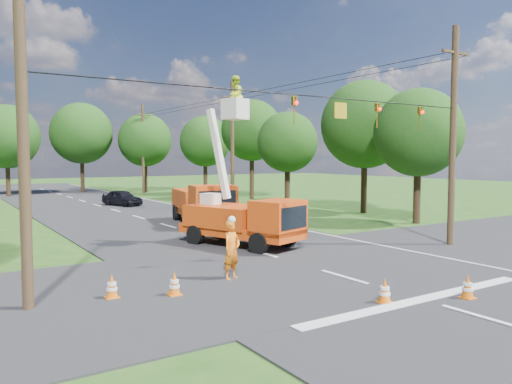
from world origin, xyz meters
TOP-DOWN VIEW (x-y plane):
  - ground at (0.00, 20.00)m, footprint 140.00×140.00m
  - road_main at (0.00, 20.00)m, footprint 12.00×100.00m
  - road_cross at (0.00, 2.00)m, footprint 56.00×10.00m
  - stop_bar at (0.00, -3.20)m, footprint 9.00×0.45m
  - edge_line at (5.60, 20.00)m, footprint 0.12×90.00m
  - bucket_truck at (0.31, 7.02)m, footprint 3.97×6.30m
  - second_truck at (2.21, 14.72)m, footprint 3.78×6.99m
  - ground_worker at (-3.27, 1.89)m, footprint 0.85×0.71m
  - distant_car at (1.76, 28.85)m, footprint 2.83×4.26m
  - traffic_cone_0 at (-1.09, -2.81)m, footprint 0.38×0.38m
  - traffic_cone_1 at (1.25, -3.80)m, footprint 0.38×0.38m
  - traffic_cone_2 at (2.53, 6.54)m, footprint 0.38×0.38m
  - traffic_cone_3 at (2.33, 10.99)m, footprint 0.38×0.38m
  - traffic_cone_4 at (-5.69, 1.09)m, footprint 0.38×0.38m
  - traffic_cone_5 at (-7.32, 1.80)m, footprint 0.38×0.38m
  - traffic_cone_7 at (4.89, 15.44)m, footprint 0.38×0.38m
  - pole_right_near at (8.50, 2.00)m, footprint 1.80×0.30m
  - pole_right_mid at (8.50, 22.00)m, footprint 1.80×0.30m
  - pole_right_far at (8.50, 42.00)m, footprint 1.80×0.30m
  - pole_left at (-9.50, 2.00)m, footprint 0.30×0.30m
  - signal_span at (2.23, 1.99)m, footprint 18.00×0.29m
  - tree_right_a at (13.50, 8.00)m, footprint 5.40×5.40m
  - tree_right_b at (15.00, 14.00)m, footprint 6.40×6.40m
  - tree_right_c at (13.20, 21.00)m, footprint 5.00×5.00m
  - tree_right_d at (14.80, 29.00)m, footprint 6.00×6.00m
  - tree_right_e at (13.80, 37.00)m, footprint 5.60×5.60m
  - tree_far_a at (-5.00, 45.00)m, footprint 6.60×6.60m
  - tree_far_b at (3.00, 47.00)m, footprint 7.00×7.00m
  - tree_far_c at (9.50, 44.00)m, footprint 6.20×6.20m

SIDE VIEW (x-z plane):
  - ground at x=0.00m, z-range 0.00..0.00m
  - road_main at x=0.00m, z-range -0.03..0.03m
  - road_cross at x=0.00m, z-range -0.04..0.04m
  - stop_bar at x=0.00m, z-range -0.01..0.01m
  - edge_line at x=5.60m, z-range -0.01..0.01m
  - traffic_cone_0 at x=-1.09m, z-range 0.00..0.71m
  - traffic_cone_1 at x=1.25m, z-range 0.00..0.71m
  - traffic_cone_2 at x=2.53m, z-range 0.00..0.71m
  - traffic_cone_3 at x=2.33m, z-range 0.00..0.71m
  - traffic_cone_4 at x=-5.69m, z-range 0.00..0.71m
  - traffic_cone_5 at x=-7.32m, z-range 0.00..0.71m
  - traffic_cone_7 at x=4.89m, z-range 0.00..0.71m
  - distant_car at x=1.76m, z-range 0.00..1.35m
  - ground_worker at x=-3.27m, z-range 0.00..1.99m
  - second_truck at x=2.21m, z-range 0.05..2.54m
  - bucket_truck at x=0.31m, z-range -2.21..5.57m
  - pole_left at x=-9.50m, z-range 0.00..9.00m
  - pole_right_near at x=8.50m, z-range 0.11..10.11m
  - pole_right_mid at x=8.50m, z-range 0.11..10.11m
  - pole_right_far at x=8.50m, z-range 0.11..10.11m
  - tree_right_c at x=13.20m, z-range 1.40..9.23m
  - tree_right_a at x=13.50m, z-range 1.42..9.70m
  - tree_right_e at x=13.80m, z-range 1.50..10.12m
  - signal_span at x=2.23m, z-range 5.34..6.41m
  - tree_far_c at x=9.50m, z-range 1.47..10.65m
  - tree_far_a at x=-5.00m, z-range 1.44..10.94m
  - tree_right_b at x=15.00m, z-range 1.61..11.26m
  - tree_right_d at x=14.80m, z-range 1.83..11.53m
  - tree_far_b at x=3.00m, z-range 1.65..11.97m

